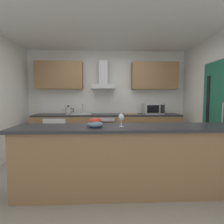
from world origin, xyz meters
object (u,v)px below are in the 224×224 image
object	(u,v)px
sink	(82,113)
range_hood	(103,80)
microwave	(153,109)
refrigerator	(58,133)
chopping_board	(131,114)
wine_glass	(121,118)
oven	(104,131)
fruit_bowl	(95,124)
kettle	(68,111)

from	to	relation	value
sink	range_hood	bearing A→B (deg)	12.24
microwave	range_hood	world-z (taller)	range_hood
refrigerator	range_hood	world-z (taller)	range_hood
refrigerator	chopping_board	distance (m)	1.95
refrigerator	wine_glass	xyz separation A→B (m)	(1.43, -2.27, 0.64)
oven	chopping_board	xyz separation A→B (m)	(0.71, -0.02, 0.45)
oven	fruit_bowl	xyz separation A→B (m)	(-0.11, -2.30, 0.53)
sink	chopping_board	world-z (taller)	sink
kettle	fruit_bowl	size ratio (longest dim) A/B	1.31
sink	kettle	size ratio (longest dim) A/B	1.73
chopping_board	sink	bearing A→B (deg)	178.41
kettle	range_hood	world-z (taller)	range_hood
chopping_board	oven	bearing A→B (deg)	178.08
refrigerator	chopping_board	world-z (taller)	chopping_board
oven	wine_glass	xyz separation A→B (m)	(0.24, -2.27, 0.61)
wine_glass	fruit_bowl	world-z (taller)	wine_glass
refrigerator	fruit_bowl	bearing A→B (deg)	-64.87
oven	sink	world-z (taller)	sink
kettle	chopping_board	world-z (taller)	kettle
sink	refrigerator	bearing A→B (deg)	-178.77
kettle	wine_glass	distance (m)	2.51
sink	chopping_board	bearing A→B (deg)	-1.59
range_hood	refrigerator	bearing A→B (deg)	-173.63
range_hood	fruit_bowl	bearing A→B (deg)	-92.53
fruit_bowl	microwave	bearing A→B (deg)	58.29
oven	kettle	world-z (taller)	kettle
refrigerator	sink	xyz separation A→B (m)	(0.64, 0.01, 0.50)
sink	fruit_bowl	bearing A→B (deg)	-79.25
oven	refrigerator	size ratio (longest dim) A/B	0.94
kettle	refrigerator	bearing A→B (deg)	173.91
kettle	range_hood	bearing A→B (deg)	10.34
refrigerator	range_hood	bearing A→B (deg)	6.37
range_hood	fruit_bowl	xyz separation A→B (m)	(-0.11, -2.43, -0.80)
range_hood	sink	bearing A→B (deg)	-167.76
kettle	sink	bearing A→B (deg)	7.30
fruit_bowl	chopping_board	distance (m)	2.42
wine_glass	range_hood	bearing A→B (deg)	95.74
sink	wine_glass	size ratio (longest dim) A/B	2.81
microwave	wine_glass	size ratio (longest dim) A/B	2.81
kettle	chopping_board	size ratio (longest dim) A/B	0.85
range_hood	chopping_board	size ratio (longest dim) A/B	2.12
refrigerator	microwave	bearing A→B (deg)	-0.58
refrigerator	kettle	world-z (taller)	kettle
refrigerator	microwave	distance (m)	2.56
kettle	range_hood	xyz separation A→B (m)	(0.89, 0.16, 0.78)
sink	kettle	xyz separation A→B (m)	(-0.35, -0.04, 0.08)
refrigerator	wine_glass	bearing A→B (deg)	-57.85
range_hood	kettle	bearing A→B (deg)	-169.66
microwave	range_hood	xyz separation A→B (m)	(-1.30, 0.16, 0.74)
wine_glass	microwave	bearing A→B (deg)	64.82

